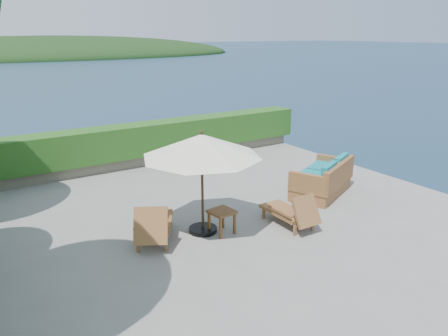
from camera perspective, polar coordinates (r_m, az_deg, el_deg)
ground at (r=9.97m, az=1.04°, el=-7.47°), size 12.00×12.00×0.00m
foundation at (r=10.72m, az=1.00°, el=-15.03°), size 12.00×12.00×3.00m
ocean at (r=11.56m, az=0.96°, el=-21.11°), size 600.00×600.00×0.00m
offshore_island at (r=150.72m, az=-21.82°, el=13.38°), size 126.00×57.60×12.60m
planter_wall_far at (r=14.61m, az=-11.24°, el=1.07°), size 12.00×0.60×0.36m
hedge_far at (r=14.45m, az=-11.39°, el=3.63°), size 12.40×0.90×1.00m
patio_umbrella at (r=9.02m, az=-2.93°, el=2.80°), size 2.62×2.62×2.28m
lounge_left at (r=9.21m, az=-9.15°, el=-7.24°), size 1.37×1.72×0.93m
lounge_right at (r=9.91m, az=8.84°, el=-5.63°), size 0.68×1.47×0.85m
side_table at (r=9.42m, az=-0.29°, el=-6.10°), size 0.56×0.56×0.53m
wicker_loveseat at (r=11.99m, az=12.89°, el=-1.57°), size 2.30×1.81×1.01m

